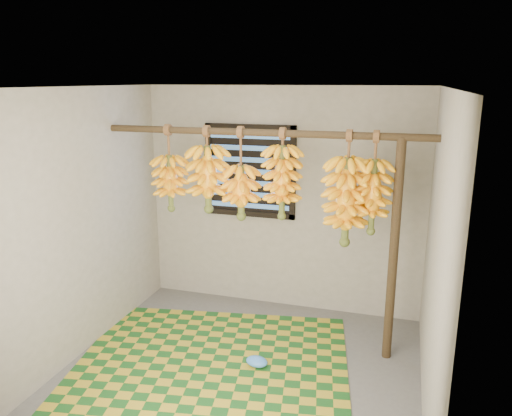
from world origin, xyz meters
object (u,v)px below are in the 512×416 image
(banana_bunch_f, at_px, (373,197))
(banana_bunch_e, at_px, (346,202))
(banana_bunch_c, at_px, (241,192))
(banana_bunch_d, at_px, (282,182))
(plastic_bag, at_px, (257,362))
(banana_bunch_a, at_px, (170,183))
(banana_bunch_b, at_px, (208,179))
(woven_mat, at_px, (213,361))
(support_post, at_px, (394,253))

(banana_bunch_f, bearing_deg, banana_bunch_e, 180.00)
(banana_bunch_c, bearing_deg, banana_bunch_d, 0.00)
(banana_bunch_d, bearing_deg, plastic_bag, -99.18)
(banana_bunch_d, relative_size, banana_bunch_e, 0.81)
(banana_bunch_e, bearing_deg, banana_bunch_d, -180.00)
(banana_bunch_a, bearing_deg, banana_bunch_b, 0.00)
(plastic_bag, relative_size, banana_bunch_b, 0.25)
(woven_mat, xyz_separation_m, banana_bunch_d, (0.49, 0.55, 1.56))
(banana_bunch_b, bearing_deg, woven_mat, -67.37)
(support_post, bearing_deg, banana_bunch_a, 180.00)
(plastic_bag, height_order, banana_bunch_d, banana_bunch_d)
(banana_bunch_e, height_order, banana_bunch_f, same)
(woven_mat, height_order, banana_bunch_c, banana_bunch_c)
(support_post, height_order, banana_bunch_c, banana_bunch_c)
(support_post, xyz_separation_m, banana_bunch_d, (-1.00, 0.00, 0.57))
(support_post, relative_size, banana_bunch_c, 2.35)
(banana_bunch_c, bearing_deg, banana_bunch_a, 180.00)
(banana_bunch_a, height_order, banana_bunch_c, same)
(banana_bunch_a, height_order, banana_bunch_f, same)
(support_post, relative_size, banana_bunch_e, 1.98)
(banana_bunch_d, height_order, banana_bunch_e, same)
(banana_bunch_b, height_order, banana_bunch_d, same)
(plastic_bag, xyz_separation_m, banana_bunch_d, (0.08, 0.51, 1.51))
(banana_bunch_a, relative_size, banana_bunch_b, 1.03)
(woven_mat, distance_m, plastic_bag, 0.41)
(plastic_bag, relative_size, banana_bunch_d, 0.25)
(banana_bunch_c, xyz_separation_m, banana_bunch_e, (0.96, 0.00, -0.02))
(banana_bunch_c, bearing_deg, banana_bunch_b, 180.00)
(woven_mat, bearing_deg, banana_bunch_a, 138.46)
(support_post, bearing_deg, banana_bunch_c, 180.00)
(banana_bunch_d, relative_size, banana_bunch_f, 0.92)
(plastic_bag, bearing_deg, banana_bunch_a, 153.52)
(support_post, distance_m, woven_mat, 1.87)
(woven_mat, xyz_separation_m, banana_bunch_b, (-0.23, 0.55, 1.55))
(banana_bunch_b, height_order, banana_bunch_e, same)
(plastic_bag, bearing_deg, banana_bunch_b, 141.13)
(support_post, xyz_separation_m, banana_bunch_f, (-0.20, 0.00, 0.49))
(support_post, height_order, woven_mat, support_post)
(plastic_bag, bearing_deg, woven_mat, -174.40)
(woven_mat, relative_size, banana_bunch_f, 2.68)
(banana_bunch_e, bearing_deg, banana_bunch_f, -0.00)
(banana_bunch_a, xyz_separation_m, banana_bunch_f, (1.90, 0.00, -0.01))
(banana_bunch_a, distance_m, banana_bunch_e, 1.68)
(banana_bunch_a, bearing_deg, banana_bunch_d, 0.00)
(woven_mat, bearing_deg, banana_bunch_f, 23.16)
(woven_mat, height_order, banana_bunch_f, banana_bunch_f)
(plastic_bag, xyz_separation_m, banana_bunch_f, (0.88, 0.51, 1.43))
(plastic_bag, distance_m, banana_bunch_f, 1.76)
(woven_mat, bearing_deg, banana_bunch_e, 27.32)
(woven_mat, relative_size, plastic_bag, 11.75)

